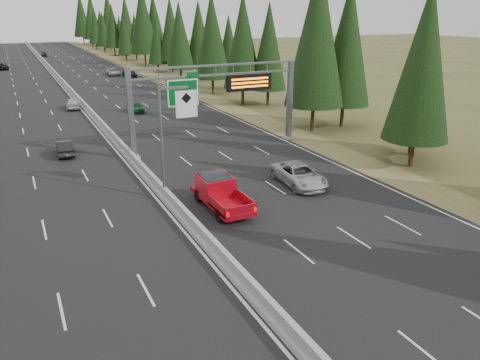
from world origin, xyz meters
name	(u,v)px	position (x,y,z in m)	size (l,w,h in m)	color
road	(67,88)	(0.00, 80.00, 0.04)	(32.00, 260.00, 0.08)	black
shoulder_right	(168,82)	(17.80, 80.00, 0.03)	(3.60, 260.00, 0.06)	olive
median_barrier	(66,86)	(0.00, 80.00, 0.41)	(0.70, 260.00, 0.85)	gray
sign_gantry	(223,93)	(8.92, 34.88, 5.27)	(16.75, 0.98, 7.80)	slate
hov_sign_pole	(170,133)	(0.58, 24.97, 4.72)	(2.80, 0.50, 8.00)	slate
tree_row_right	(203,31)	(22.02, 72.49, 9.16)	(11.61, 241.60, 18.45)	black
silver_minivan	(299,175)	(9.93, 23.29, 0.84)	(2.54, 5.50, 1.53)	#B4B4B9
red_pickup	(218,190)	(2.86, 22.21, 1.18)	(2.17, 6.07, 1.98)	black
car_ahead_green	(135,107)	(5.57, 55.20, 0.73)	(1.54, 3.84, 1.31)	#145922
car_ahead_dkred	(189,99)	(13.71, 57.57, 0.79)	(1.51, 4.32, 1.42)	#60190D
car_ahead_dkgrey	(129,73)	(13.00, 89.48, 0.79)	(2.00, 4.92, 1.43)	black
car_ahead_white	(113,72)	(10.61, 93.29, 0.73)	(2.16, 4.69, 1.30)	#B9B9B9
car_ahead_far	(44,54)	(1.50, 143.50, 0.73)	(1.53, 3.79, 1.29)	black
car_onc_near	(65,148)	(-4.93, 39.10, 0.74)	(1.41, 4.03, 1.33)	black
car_onc_white	(72,103)	(-1.50, 60.92, 0.79)	(1.69, 4.19, 1.43)	#B3B3B3
car_onc_far	(2,66)	(-9.55, 113.83, 0.83)	(2.49, 5.41, 1.50)	black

